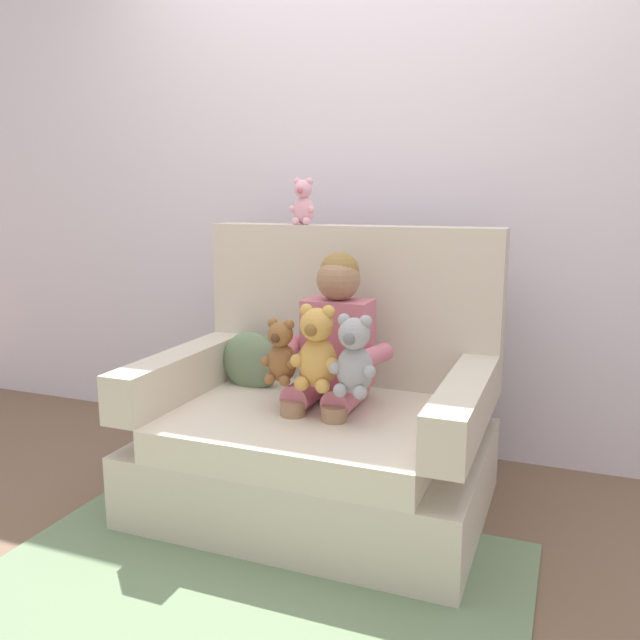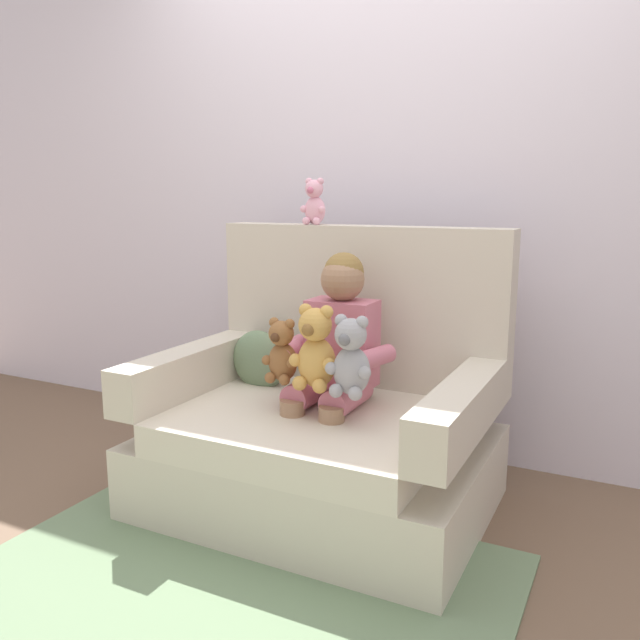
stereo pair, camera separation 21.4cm
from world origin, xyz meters
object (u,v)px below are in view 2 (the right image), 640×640
at_px(armchair, 326,423).
at_px(plush_honey, 316,350).
at_px(plush_pink_on_backrest, 314,203).
at_px(throw_pillow, 259,360).
at_px(plush_brown, 282,352).
at_px(plush_grey, 351,358).
at_px(seated_child, 335,350).

height_order(armchair, plush_honey, armchair).
relative_size(plush_pink_on_backrest, throw_pillow, 0.76).
bearing_deg(plush_pink_on_backrest, plush_honey, -76.54).
height_order(plush_honey, throw_pillow, plush_honey).
xyz_separation_m(plush_honey, plush_pink_on_backrest, (-0.26, 0.49, 0.51)).
distance_m(plush_brown, plush_grey, 0.30).
xyz_separation_m(plush_brown, plush_honey, (0.15, -0.02, 0.03)).
height_order(armchair, plush_grey, armchair).
bearing_deg(armchair, plush_grey, -45.02).
bearing_deg(plush_brown, plush_honey, -12.29).
bearing_deg(plush_honey, plush_brown, 175.43).
bearing_deg(seated_child, plush_grey, -46.33).
distance_m(plush_honey, plush_pink_on_backrest, 0.76).
relative_size(seated_child, plush_pink_on_backrest, 4.16).
relative_size(plush_grey, plush_pink_on_backrest, 1.44).
xyz_separation_m(armchair, plush_brown, (-0.11, -0.15, 0.31)).
xyz_separation_m(armchair, plush_honey, (0.04, -0.17, 0.34)).
bearing_deg(plush_brown, plush_pink_on_backrest, 97.72).
height_order(plush_grey, plush_pink_on_backrest, plush_pink_on_backrest).
distance_m(armchair, plush_grey, 0.42).
bearing_deg(plush_grey, armchair, 114.79).
xyz_separation_m(armchair, throw_pillow, (-0.37, 0.11, 0.18)).
distance_m(plush_grey, plush_pink_on_backrest, 0.84).
relative_size(plush_brown, plush_honey, 0.79).
bearing_deg(plush_pink_on_backrest, plush_grey, -65.96).
bearing_deg(seated_child, throw_pillow, 172.22).
relative_size(plush_brown, plush_pink_on_backrest, 1.22).
bearing_deg(throw_pillow, plush_pink_on_backrest, 54.47).
bearing_deg(plush_brown, plush_grey, -12.79).
distance_m(plush_honey, throw_pillow, 0.52).
bearing_deg(throw_pillow, plush_honey, -33.95).
distance_m(plush_brown, throw_pillow, 0.39).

